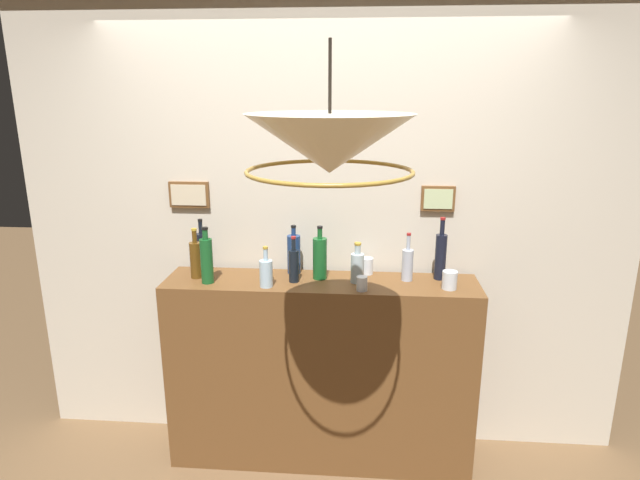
{
  "coord_description": "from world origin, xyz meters",
  "views": [
    {
      "loc": [
        0.22,
        -1.96,
        2.14
      ],
      "look_at": [
        0.0,
        0.78,
        1.37
      ],
      "focal_mm": 30.27,
      "sensor_mm": 36.0,
      "label": 1
    }
  ],
  "objects_px": {
    "liquor_bottle_sherry": "(266,272)",
    "liquor_bottle_whiskey": "(202,251)",
    "glass_tumbler_rocks": "(362,284)",
    "liquor_bottle_rye": "(294,265)",
    "glass_tumbler_highball": "(450,280)",
    "liquor_bottle_vodka": "(441,255)",
    "glass_tumbler_shot": "(367,266)",
    "liquor_bottle_tequila": "(357,267)",
    "liquor_bottle_vermouth": "(320,258)",
    "liquor_bottle_gin": "(207,260)",
    "liquor_bottle_scotch": "(196,259)",
    "pendant_lamp": "(330,146)",
    "liquor_bottle_rum": "(407,264)",
    "liquor_bottle_brandy": "(294,254)"
  },
  "relations": [
    {
      "from": "liquor_bottle_tequila",
      "to": "glass_tumbler_highball",
      "type": "xyz_separation_m",
      "value": [
        0.49,
        -0.06,
        -0.04
      ]
    },
    {
      "from": "liquor_bottle_vodka",
      "to": "glass_tumbler_shot",
      "type": "xyz_separation_m",
      "value": [
        -0.4,
        0.05,
        -0.09
      ]
    },
    {
      "from": "liquor_bottle_brandy",
      "to": "liquor_bottle_tequila",
      "type": "xyz_separation_m",
      "value": [
        0.37,
        -0.13,
        -0.03
      ]
    },
    {
      "from": "liquor_bottle_vermouth",
      "to": "glass_tumbler_highball",
      "type": "bearing_deg",
      "value": -8.61
    },
    {
      "from": "liquor_bottle_vodka",
      "to": "glass_tumbler_shot",
      "type": "bearing_deg",
      "value": 172.55
    },
    {
      "from": "liquor_bottle_sherry",
      "to": "liquor_bottle_whiskey",
      "type": "distance_m",
      "value": 0.49
    },
    {
      "from": "liquor_bottle_gin",
      "to": "liquor_bottle_vermouth",
      "type": "xyz_separation_m",
      "value": [
        0.61,
        0.12,
        -0.01
      ]
    },
    {
      "from": "liquor_bottle_vermouth",
      "to": "liquor_bottle_vodka",
      "type": "relative_size",
      "value": 0.86
    },
    {
      "from": "liquor_bottle_rye",
      "to": "liquor_bottle_scotch",
      "type": "relative_size",
      "value": 0.91
    },
    {
      "from": "liquor_bottle_sherry",
      "to": "liquor_bottle_gin",
      "type": "bearing_deg",
      "value": 173.98
    },
    {
      "from": "liquor_bottle_rye",
      "to": "glass_tumbler_shot",
      "type": "bearing_deg",
      "value": 22.35
    },
    {
      "from": "liquor_bottle_gin",
      "to": "liquor_bottle_brandy",
      "type": "height_order",
      "value": "liquor_bottle_gin"
    },
    {
      "from": "liquor_bottle_rye",
      "to": "liquor_bottle_whiskey",
      "type": "bearing_deg",
      "value": 164.39
    },
    {
      "from": "liquor_bottle_sherry",
      "to": "liquor_bottle_tequila",
      "type": "xyz_separation_m",
      "value": [
        0.48,
        0.11,
        0.01
      ]
    },
    {
      "from": "liquor_bottle_gin",
      "to": "liquor_bottle_brandy",
      "type": "distance_m",
      "value": 0.49
    },
    {
      "from": "liquor_bottle_rum",
      "to": "liquor_bottle_vodka",
      "type": "bearing_deg",
      "value": 11.27
    },
    {
      "from": "liquor_bottle_tequila",
      "to": "liquor_bottle_vodka",
      "type": "height_order",
      "value": "liquor_bottle_vodka"
    },
    {
      "from": "liquor_bottle_rye",
      "to": "glass_tumbler_shot",
      "type": "xyz_separation_m",
      "value": [
        0.4,
        0.16,
        -0.05
      ]
    },
    {
      "from": "liquor_bottle_vermouth",
      "to": "liquor_bottle_rye",
      "type": "xyz_separation_m",
      "value": [
        -0.14,
        -0.07,
        -0.02
      ]
    },
    {
      "from": "liquor_bottle_vermouth",
      "to": "liquor_bottle_scotch",
      "type": "distance_m",
      "value": 0.69
    },
    {
      "from": "liquor_bottle_rum",
      "to": "glass_tumbler_rocks",
      "type": "xyz_separation_m",
      "value": [
        -0.25,
        -0.18,
        -0.06
      ]
    },
    {
      "from": "liquor_bottle_rum",
      "to": "pendant_lamp",
      "type": "height_order",
      "value": "pendant_lamp"
    },
    {
      "from": "liquor_bottle_scotch",
      "to": "glass_tumbler_highball",
      "type": "distance_m",
      "value": 1.39
    },
    {
      "from": "liquor_bottle_scotch",
      "to": "pendant_lamp",
      "type": "distance_m",
      "value": 1.36
    },
    {
      "from": "liquor_bottle_vodka",
      "to": "pendant_lamp",
      "type": "relative_size",
      "value": 0.57
    },
    {
      "from": "liquor_bottle_rye",
      "to": "liquor_bottle_scotch",
      "type": "bearing_deg",
      "value": 177.48
    },
    {
      "from": "liquor_bottle_sherry",
      "to": "liquor_bottle_rye",
      "type": "relative_size",
      "value": 0.87
    },
    {
      "from": "liquor_bottle_sherry",
      "to": "liquor_bottle_whiskey",
      "type": "xyz_separation_m",
      "value": [
        -0.42,
        0.24,
        0.04
      ]
    },
    {
      "from": "liquor_bottle_scotch",
      "to": "pendant_lamp",
      "type": "relative_size",
      "value": 0.46
    },
    {
      "from": "liquor_bottle_whiskey",
      "to": "pendant_lamp",
      "type": "bearing_deg",
      "value": -50.45
    },
    {
      "from": "liquor_bottle_whiskey",
      "to": "pendant_lamp",
      "type": "height_order",
      "value": "pendant_lamp"
    },
    {
      "from": "liquor_bottle_whiskey",
      "to": "glass_tumbler_rocks",
      "type": "bearing_deg",
      "value": -15.69
    },
    {
      "from": "liquor_bottle_rye",
      "to": "glass_tumbler_rocks",
      "type": "height_order",
      "value": "liquor_bottle_rye"
    },
    {
      "from": "pendant_lamp",
      "to": "liquor_bottle_rye",
      "type": "bearing_deg",
      "value": 106.72
    },
    {
      "from": "liquor_bottle_brandy",
      "to": "liquor_bottle_vodka",
      "type": "distance_m",
      "value": 0.82
    },
    {
      "from": "liquor_bottle_rum",
      "to": "liquor_bottle_rye",
      "type": "height_order",
      "value": "liquor_bottle_rum"
    },
    {
      "from": "liquor_bottle_tequila",
      "to": "glass_tumbler_shot",
      "type": "relative_size",
      "value": 2.39
    },
    {
      "from": "liquor_bottle_gin",
      "to": "liquor_bottle_scotch",
      "type": "distance_m",
      "value": 0.12
    },
    {
      "from": "liquor_bottle_sherry",
      "to": "liquor_bottle_whiskey",
      "type": "relative_size",
      "value": 0.73
    },
    {
      "from": "liquor_bottle_rum",
      "to": "glass_tumbler_highball",
      "type": "relative_size",
      "value": 2.79
    },
    {
      "from": "glass_tumbler_rocks",
      "to": "liquor_bottle_rye",
      "type": "bearing_deg",
      "value": 164.2
    },
    {
      "from": "liquor_bottle_rye",
      "to": "glass_tumbler_rocks",
      "type": "xyz_separation_m",
      "value": [
        0.37,
        -0.11,
        -0.06
      ]
    },
    {
      "from": "liquor_bottle_whiskey",
      "to": "liquor_bottle_scotch",
      "type": "bearing_deg",
      "value": -88.09
    },
    {
      "from": "liquor_bottle_sherry",
      "to": "glass_tumbler_shot",
      "type": "bearing_deg",
      "value": 25.12
    },
    {
      "from": "liquor_bottle_scotch",
      "to": "liquor_bottle_whiskey",
      "type": "xyz_separation_m",
      "value": [
        -0.0,
        0.13,
        0.01
      ]
    },
    {
      "from": "liquor_bottle_sherry",
      "to": "pendant_lamp",
      "type": "bearing_deg",
      "value": -62.27
    },
    {
      "from": "liquor_bottle_rye",
      "to": "pendant_lamp",
      "type": "relative_size",
      "value": 0.41
    },
    {
      "from": "liquor_bottle_sherry",
      "to": "glass_tumbler_highball",
      "type": "relative_size",
      "value": 2.31
    },
    {
      "from": "liquor_bottle_rye",
      "to": "liquor_bottle_scotch",
      "type": "xyz_separation_m",
      "value": [
        -0.55,
        0.02,
        0.01
      ]
    },
    {
      "from": "liquor_bottle_sherry",
      "to": "liquor_bottle_vodka",
      "type": "distance_m",
      "value": 0.96
    }
  ]
}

